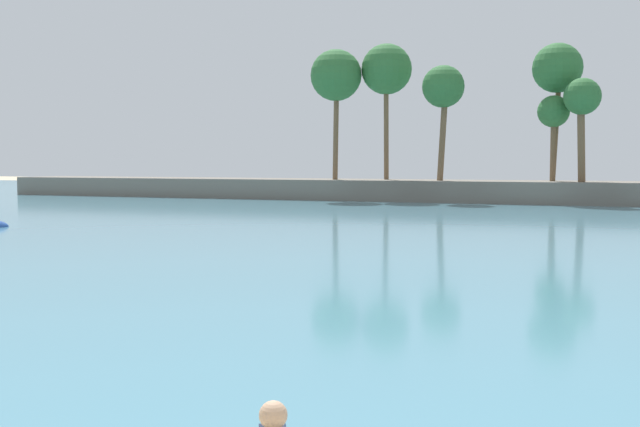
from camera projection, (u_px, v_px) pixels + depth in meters
sea at (527, 209)px, 51.89m from camera, size 220.00×95.61×0.06m
palm_headland at (606, 146)px, 56.98m from camera, size 99.30×6.92×13.51m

